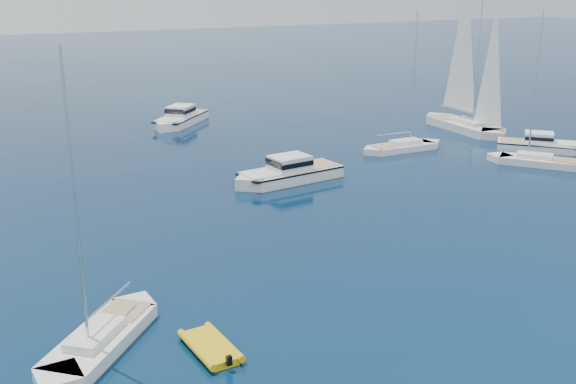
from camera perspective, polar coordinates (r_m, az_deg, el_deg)
name	(u,v)px	position (r m, az deg, el deg)	size (l,w,h in m)	color
ground	(545,357)	(34.92, 20.31, -12.57)	(400.00, 400.00, 0.00)	navy
motor_cruiser_centre	(287,181)	(59.10, -0.05, 0.90)	(3.27, 10.69, 2.81)	silver
motor_cruiser_far_r	(539,151)	(73.85, 19.92, 3.21)	(2.75, 8.98, 2.36)	white
motor_cruiser_distant	(180,124)	(82.81, -8.82, 5.51)	(3.26, 10.66, 2.80)	white
sailboat_fore	(101,346)	(34.86, -15.10, -12.09)	(2.60, 9.99, 14.69)	silver
sailboat_mid_r	(538,165)	(68.21, 19.83, 2.10)	(2.54, 9.78, 14.38)	white
sailboat_centre	(402,150)	(70.49, 9.35, 3.39)	(2.50, 9.62, 14.14)	white
sailboat_sails_r	(464,130)	(81.31, 14.23, 4.96)	(3.53, 13.56, 19.93)	silver
tender_yellow	(211,351)	(33.51, -6.37, -12.83)	(2.14, 3.96, 0.95)	gold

